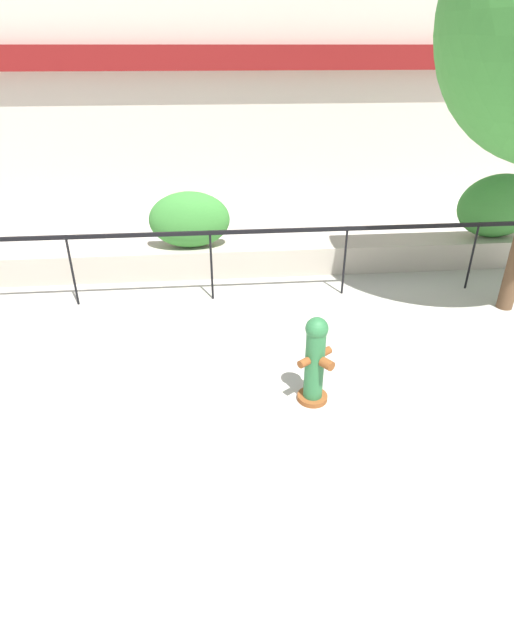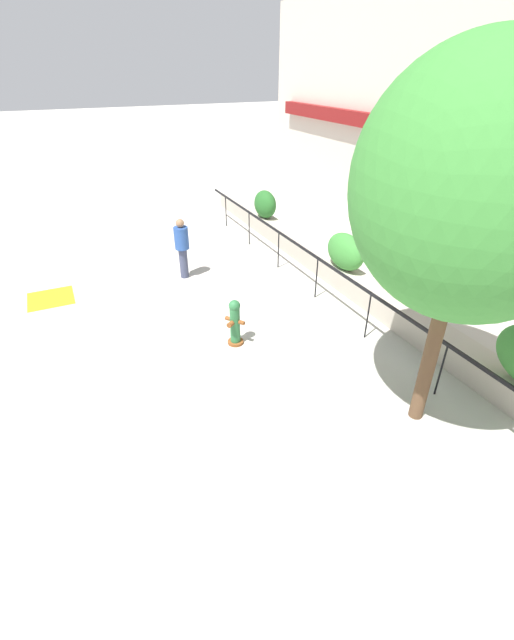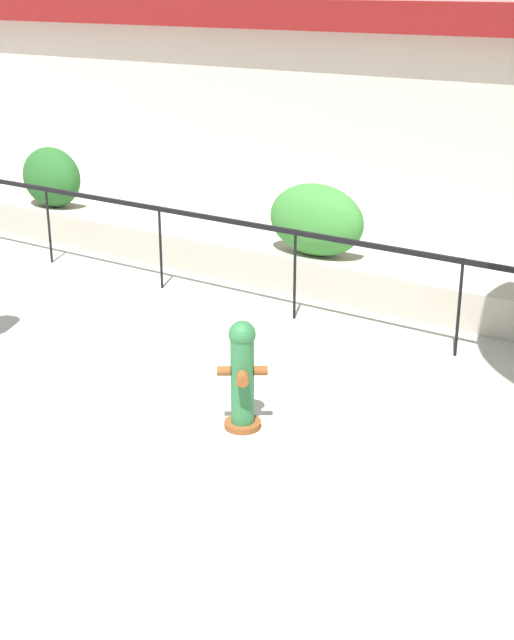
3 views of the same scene
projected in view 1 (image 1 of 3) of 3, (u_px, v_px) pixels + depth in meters
The scene contains 7 objects.
ground_plane at pixel (224, 578), 3.87m from camera, with size 120.00×120.00×0.00m, color #B2ADA3.
building_facade at pixel (201, 29), 12.39m from camera, with size 30.00×1.36×8.00m.
planter_wall_low at pixel (211, 259), 8.98m from camera, with size 18.00×0.70×0.50m, color #ADA393.
fence_railing_segment at pixel (210, 239), 7.65m from camera, with size 15.00×0.05×1.15m.
hedge_bush_1 at pixel (190, 220), 8.60m from camera, with size 1.39×0.69×0.97m, color #387F33.
hedge_bush_2 at pixel (499, 206), 9.01m from camera, with size 1.55×0.66×1.16m, color #387F33.
fire_hydrant at pixel (315, 360), 5.56m from camera, with size 0.49×0.49×1.08m.
Camera 1 is at (0.03, -2.43, 3.63)m, focal length 28.00 mm.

